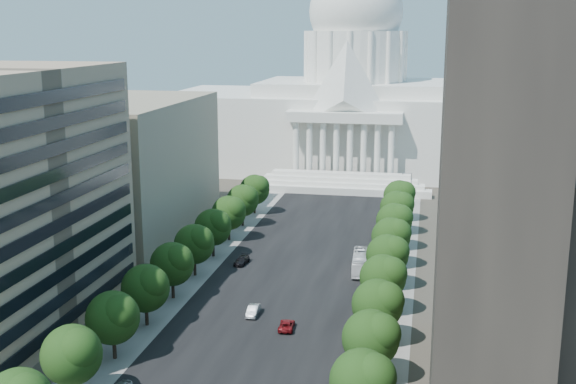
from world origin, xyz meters
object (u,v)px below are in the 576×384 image
Objects in this scene: car_silver at (253,311)px; car_dark_b at (242,261)px; car_red at (287,325)px; city_bus at (360,262)px.

car_dark_b is (-8.45, 24.98, -0.05)m from car_silver.
car_silver is 26.37m from car_dark_b.
car_red is 0.39× the size of city_bus.
car_dark_b is at bearing 177.90° from city_bus.
car_silver is 29.62m from city_bus.
city_bus reaches higher than car_silver.
car_silver is at bearing -65.78° from car_dark_b.
car_red is 31.23m from city_bus.
city_bus is (15.03, 25.50, 0.93)m from car_silver.
car_silver reaches higher than car_red.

